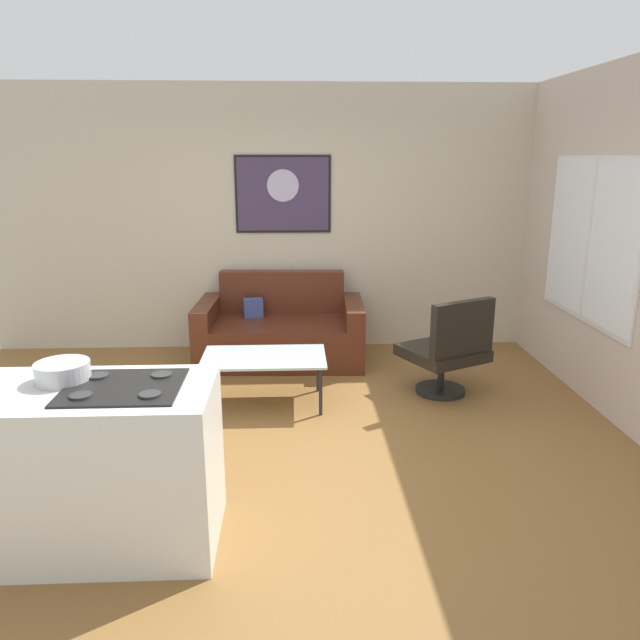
# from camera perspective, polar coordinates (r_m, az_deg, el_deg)

# --- Properties ---
(ground) EXTENTS (6.40, 6.40, 0.04)m
(ground) POSITION_cam_1_polar(r_m,az_deg,el_deg) (4.62, -3.04, -11.67)
(ground) COLOR brown
(back_wall) EXTENTS (6.40, 0.05, 2.80)m
(back_wall) POSITION_cam_1_polar(r_m,az_deg,el_deg) (6.58, -3.08, 9.38)
(back_wall) COLOR beige
(back_wall) RESTS_ON ground
(right_wall) EXTENTS (0.05, 6.40, 2.80)m
(right_wall) POSITION_cam_1_polar(r_m,az_deg,el_deg) (5.16, 27.51, 6.07)
(right_wall) COLOR beige
(right_wall) RESTS_ON ground
(couch) EXTENTS (1.72, 0.99, 0.88)m
(couch) POSITION_cam_1_polar(r_m,az_deg,el_deg) (6.29, -3.74, -1.20)
(couch) COLOR #4F2415
(couch) RESTS_ON ground
(coffee_table) EXTENTS (1.04, 0.63, 0.43)m
(coffee_table) POSITION_cam_1_polar(r_m,az_deg,el_deg) (5.15, -5.30, -3.75)
(coffee_table) COLOR silver
(coffee_table) RESTS_ON ground
(armchair) EXTENTS (0.84, 0.83, 0.90)m
(armchair) POSITION_cam_1_polar(r_m,az_deg,el_deg) (5.42, 12.05, -2.73)
(armchair) COLOR black
(armchair) RESTS_ON ground
(kitchen_counter) EXTENTS (1.43, 0.71, 0.93)m
(kitchen_counter) POSITION_cam_1_polar(r_m,az_deg,el_deg) (3.58, -21.54, -12.78)
(kitchen_counter) COLOR silver
(kitchen_counter) RESTS_ON ground
(mixing_bowl) EXTENTS (0.29, 0.29, 0.11)m
(mixing_bowl) POSITION_cam_1_polar(r_m,az_deg,el_deg) (3.51, -23.13, -4.56)
(mixing_bowl) COLOR silver
(mixing_bowl) RESTS_ON kitchen_counter
(wall_painting) EXTENTS (1.01, 0.03, 0.81)m
(wall_painting) POSITION_cam_1_polar(r_m,az_deg,el_deg) (6.52, -3.51, 11.78)
(wall_painting) COLOR black
(window) EXTENTS (0.03, 1.60, 1.40)m
(window) POSITION_cam_1_polar(r_m,az_deg,el_deg) (5.67, 24.16, 6.87)
(window) COLOR silver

